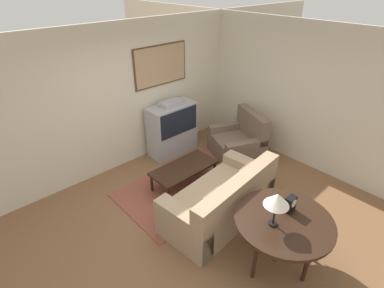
# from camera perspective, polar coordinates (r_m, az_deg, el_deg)

# --- Properties ---
(ground_plane) EXTENTS (12.00, 12.00, 0.00)m
(ground_plane) POSITION_cam_1_polar(r_m,az_deg,el_deg) (4.94, 1.24, -13.30)
(ground_plane) COLOR brown
(wall_back) EXTENTS (12.00, 0.10, 2.70)m
(wall_back) POSITION_cam_1_polar(r_m,az_deg,el_deg) (5.72, -13.48, 8.37)
(wall_back) COLOR beige
(wall_back) RESTS_ON ground_plane
(wall_right) EXTENTS (0.06, 12.00, 2.70)m
(wall_right) POSITION_cam_1_polar(r_m,az_deg,el_deg) (6.09, 19.87, 8.67)
(wall_right) COLOR beige
(wall_right) RESTS_ON ground_plane
(area_rug) EXTENTS (2.41, 1.51, 0.01)m
(area_rug) POSITION_cam_1_polar(r_m,az_deg,el_deg) (5.49, -0.82, -8.02)
(area_rug) COLOR brown
(area_rug) RESTS_ON ground_plane
(tv) EXTENTS (1.02, 0.48, 1.16)m
(tv) POSITION_cam_1_polar(r_m,az_deg,el_deg) (6.25, -3.79, 2.94)
(tv) COLOR #9E9EA3
(tv) RESTS_ON ground_plane
(couch) EXTENTS (1.93, 1.09, 0.89)m
(couch) POSITION_cam_1_polar(r_m,az_deg,el_deg) (4.71, 5.60, -10.77)
(couch) COLOR #9E8466
(couch) RESTS_ON ground_plane
(armchair) EXTENTS (1.18, 1.25, 0.95)m
(armchair) POSITION_cam_1_polar(r_m,az_deg,el_deg) (6.28, 8.81, 0.19)
(armchair) COLOR brown
(armchair) RESTS_ON ground_plane
(coffee_table) EXTENTS (1.19, 0.57, 0.39)m
(coffee_table) POSITION_cam_1_polar(r_m,az_deg,el_deg) (5.33, -1.54, -4.72)
(coffee_table) COLOR black
(coffee_table) RESTS_ON ground_plane
(console_table) EXTENTS (1.22, 1.22, 0.76)m
(console_table) POSITION_cam_1_polar(r_m,az_deg,el_deg) (3.98, 17.05, -14.22)
(console_table) COLOR black
(console_table) RESTS_ON ground_plane
(table_lamp) EXTENTS (0.30, 0.30, 0.46)m
(table_lamp) POSITION_cam_1_polar(r_m,az_deg,el_deg) (3.60, 15.87, -10.27)
(table_lamp) COLOR black
(table_lamp) RESTS_ON console_table
(mantel_clock) EXTENTS (0.15, 0.10, 0.21)m
(mantel_clock) POSITION_cam_1_polar(r_m,az_deg,el_deg) (4.02, 18.21, -10.79)
(mantel_clock) COLOR black
(mantel_clock) RESTS_ON console_table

